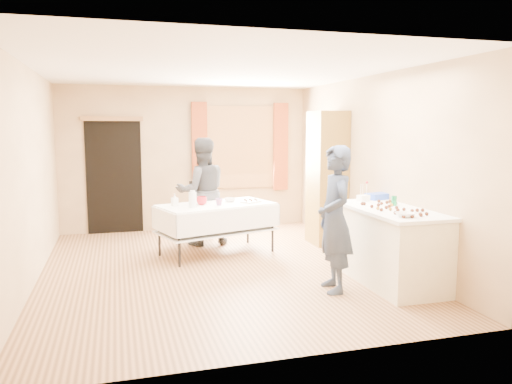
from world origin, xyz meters
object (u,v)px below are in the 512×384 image
object	(u,v)px
counter	(389,245)
chair	(205,224)
girl	(335,219)
woman	(202,192)
party_table	(217,224)
cabinet	(327,178)

from	to	relation	value
counter	chair	world-z (taller)	chair
girl	woman	size ratio (longest dim) A/B	0.98
girl	woman	bearing A→B (deg)	-152.06
counter	chair	xyz separation A→B (m)	(-1.78, 2.76, -0.16)
party_table	cabinet	bearing A→B (deg)	-11.09
girl	party_table	bearing A→B (deg)	-148.32
cabinet	girl	bearing A→B (deg)	-111.59
party_table	chair	distance (m)	0.87
cabinet	chair	xyz separation A→B (m)	(-1.88, 0.65, -0.77)
chair	woman	size ratio (longest dim) A/B	0.58
counter	party_table	xyz separation A→B (m)	(-1.75, 1.91, -0.01)
cabinet	woman	xyz separation A→B (m)	(-1.95, 0.46, -0.21)
cabinet	woman	distance (m)	2.01
woman	party_table	bearing A→B (deg)	96.47
party_table	chair	xyz separation A→B (m)	(-0.03, 0.85, -0.15)
cabinet	woman	bearing A→B (deg)	166.86
party_table	girl	size ratio (longest dim) A/B	1.12
party_table	chair	bearing A→B (deg)	74.71
counter	woman	distance (m)	3.19
counter	party_table	size ratio (longest dim) A/B	0.88
chair	girl	xyz separation A→B (m)	(1.00, -2.88, 0.54)
chair	woman	xyz separation A→B (m)	(-0.08, -0.20, 0.56)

